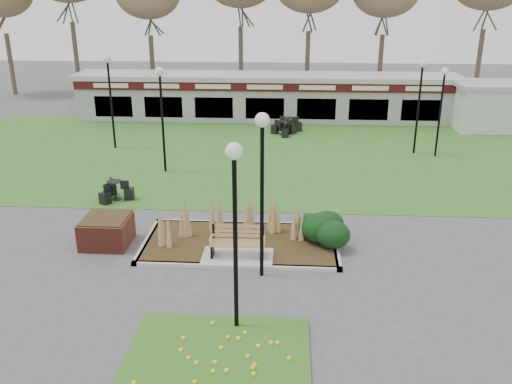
# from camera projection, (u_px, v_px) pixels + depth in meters

# --- Properties ---
(ground) EXTENTS (100.00, 100.00, 0.00)m
(ground) POSITION_uv_depth(u_px,v_px,m) (237.00, 262.00, 16.76)
(ground) COLOR #515154
(ground) RESTS_ON ground
(lawn) EXTENTS (34.00, 16.00, 0.02)m
(lawn) POSITION_uv_depth(u_px,v_px,m) (259.00, 153.00, 27.98)
(lawn) COLOR #3D6720
(lawn) RESTS_ON ground
(flower_bed) EXTENTS (4.20, 3.00, 0.16)m
(flower_bed) POSITION_uv_depth(u_px,v_px,m) (218.00, 353.00, 12.43)
(flower_bed) COLOR #34661D
(flower_bed) RESTS_ON ground
(planting_bed) EXTENTS (6.75, 3.40, 1.27)m
(planting_bed) POSITION_uv_depth(u_px,v_px,m) (279.00, 234.00, 17.82)
(planting_bed) COLOR #2F2013
(planting_bed) RESTS_ON ground
(park_bench) EXTENTS (1.70, 0.66, 0.93)m
(park_bench) POSITION_uv_depth(u_px,v_px,m) (238.00, 241.00, 16.78)
(park_bench) COLOR #9F7C47
(park_bench) RESTS_ON ground
(brick_planter) EXTENTS (1.50, 1.50, 0.95)m
(brick_planter) POSITION_uv_depth(u_px,v_px,m) (107.00, 231.00, 17.78)
(brick_planter) COLOR maroon
(brick_planter) RESTS_ON ground
(food_pavilion) EXTENTS (24.60, 3.40, 2.90)m
(food_pavilion) POSITION_uv_depth(u_px,v_px,m) (266.00, 97.00, 34.92)
(food_pavilion) COLOR #959598
(food_pavilion) RESTS_ON ground
(service_hut) EXTENTS (4.40, 3.40, 2.83)m
(service_hut) POSITION_uv_depth(u_px,v_px,m) (490.00, 105.00, 32.32)
(service_hut) COLOR silver
(service_hut) RESTS_ON ground
(lamp_post_near_left) EXTENTS (0.40, 0.40, 4.86)m
(lamp_post_near_left) POSITION_uv_depth(u_px,v_px,m) (262.00, 160.00, 14.73)
(lamp_post_near_left) COLOR black
(lamp_post_near_left) RESTS_ON ground
(lamp_post_near_right) EXTENTS (0.40, 0.40, 4.76)m
(lamp_post_near_right) POSITION_uv_depth(u_px,v_px,m) (235.00, 198.00, 12.25)
(lamp_post_near_right) COLOR black
(lamp_post_near_right) RESTS_ON ground
(lamp_post_mid_left) EXTENTS (0.40, 0.40, 4.86)m
(lamp_post_mid_left) POSITION_uv_depth(u_px,v_px,m) (109.00, 81.00, 27.67)
(lamp_post_mid_left) COLOR black
(lamp_post_mid_left) RESTS_ON ground
(lamp_post_mid_right) EXTENTS (0.37, 0.37, 4.43)m
(lamp_post_mid_right) POSITION_uv_depth(u_px,v_px,m) (443.00, 93.00, 26.30)
(lamp_post_mid_right) COLOR black
(lamp_post_mid_right) RESTS_ON ground
(lamp_post_far_right) EXTENTS (0.39, 0.39, 4.76)m
(lamp_post_far_right) POSITION_uv_depth(u_px,v_px,m) (421.00, 86.00, 26.73)
(lamp_post_far_right) COLOR black
(lamp_post_far_right) RESTS_ON ground
(lamp_post_far_left) EXTENTS (0.40, 0.40, 4.77)m
(lamp_post_far_left) POSITION_uv_depth(u_px,v_px,m) (161.00, 97.00, 23.90)
(lamp_post_far_left) COLOR black
(lamp_post_far_left) RESTS_ON ground
(bistro_set_a) EXTENTS (1.29, 1.44, 0.77)m
(bistro_set_a) POSITION_uv_depth(u_px,v_px,m) (115.00, 193.00, 21.65)
(bistro_set_a) COLOR black
(bistro_set_a) RESTS_ON ground
(bistro_set_b) EXTENTS (1.58, 1.49, 0.85)m
(bistro_set_b) POSITION_uv_depth(u_px,v_px,m) (288.00, 127.00, 32.05)
(bistro_set_b) COLOR black
(bistro_set_b) RESTS_ON ground
(bistro_set_c) EXTENTS (1.50, 1.38, 0.80)m
(bistro_set_c) POSITION_uv_depth(u_px,v_px,m) (284.00, 130.00, 31.40)
(bistro_set_c) COLOR black
(bistro_set_c) RESTS_ON ground
(car_black) EXTENTS (5.04, 2.48, 1.59)m
(car_black) POSITION_uv_depth(u_px,v_px,m) (131.00, 90.00, 41.37)
(car_black) COLOR black
(car_black) RESTS_ON ground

